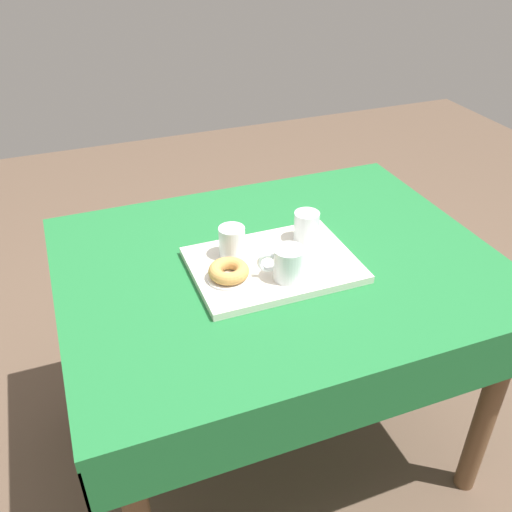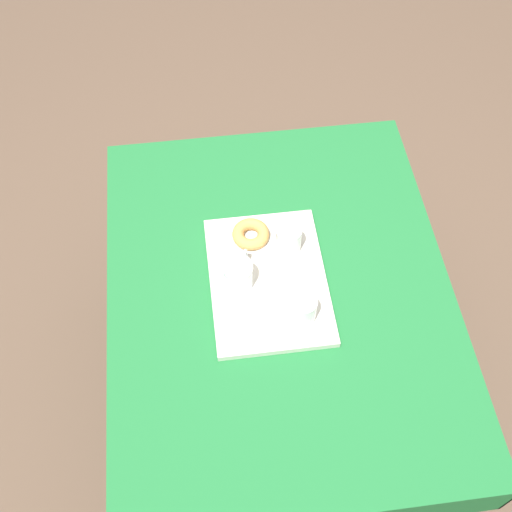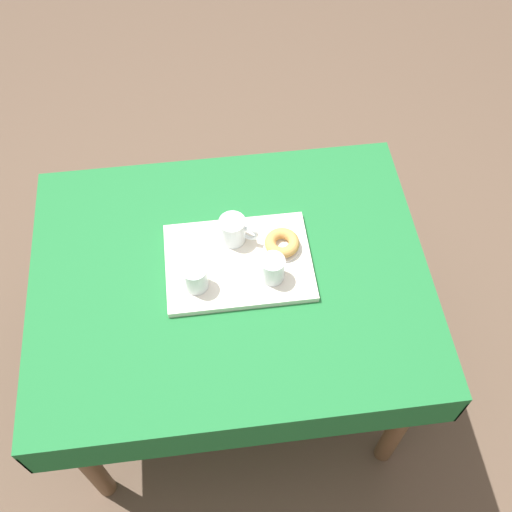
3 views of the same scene
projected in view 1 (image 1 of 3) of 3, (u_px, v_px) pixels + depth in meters
name	position (u px, v px, depth m)	size (l,w,h in m)	color
ground_plane	(274.00, 438.00, 2.01)	(6.00, 6.00, 0.00)	brown
dining_table	(278.00, 291.00, 1.64)	(1.22, 0.96, 0.77)	#1E6B33
serving_tray	(273.00, 265.00, 1.54)	(0.45, 0.32, 0.02)	silver
tea_mug_left	(288.00, 264.00, 1.45)	(0.12, 0.08, 0.09)	white
water_glass_near	(232.00, 243.00, 1.54)	(0.07, 0.07, 0.09)	white
water_glass_far	(306.00, 228.00, 1.61)	(0.07, 0.07, 0.09)	white
donut_plate_left	(229.00, 277.00, 1.47)	(0.12, 0.12, 0.01)	white
sugar_donut_left	(229.00, 271.00, 1.46)	(0.11, 0.11, 0.03)	tan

